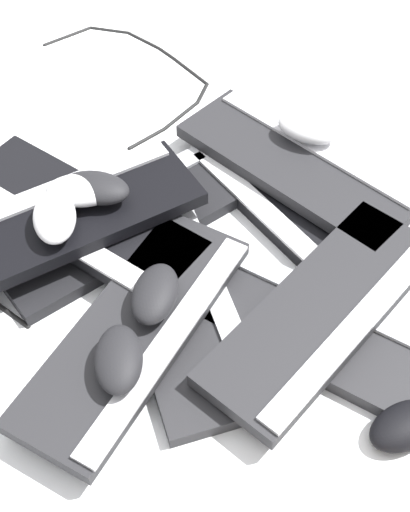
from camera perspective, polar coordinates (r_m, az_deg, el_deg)
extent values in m
plane|color=white|center=(1.12, 0.26, -4.36)|extent=(3.20, 3.20, 0.00)
cube|color=#232326|center=(1.11, -2.20, -3.88)|extent=(0.40, 0.43, 0.02)
cube|color=silver|center=(1.10, 0.59, -2.71)|extent=(0.30, 0.34, 0.01)
cube|color=#232326|center=(1.09, 7.84, -5.53)|extent=(0.15, 0.44, 0.02)
cube|color=#B2B5BA|center=(1.11, 9.20, -3.03)|extent=(0.04, 0.42, 0.01)
cube|color=black|center=(1.24, 7.51, 3.55)|extent=(0.31, 0.46, 0.02)
cube|color=silver|center=(1.20, 5.56, 2.90)|extent=(0.20, 0.40, 0.01)
cube|color=black|center=(1.21, -6.68, 2.24)|extent=(0.46, 0.30, 0.02)
cube|color=#B2B5BA|center=(1.24, -8.17, 4.24)|extent=(0.40, 0.19, 0.01)
cube|color=#232326|center=(1.28, 7.19, 7.09)|extent=(0.24, 0.46, 0.02)
cube|color=silver|center=(1.30, 8.81, 8.78)|extent=(0.12, 0.42, 0.01)
cube|color=#232326|center=(1.05, -5.65, -5.90)|extent=(0.44, 0.16, 0.02)
cube|color=silver|center=(1.02, -3.05, -6.75)|extent=(0.42, 0.05, 0.01)
cube|color=black|center=(1.20, -10.11, 3.15)|extent=(0.18, 0.45, 0.02)
cube|color=silver|center=(1.17, -12.05, 1.98)|extent=(0.07, 0.42, 0.01)
cube|color=black|center=(1.16, -11.07, 2.87)|extent=(0.46, 0.34, 0.02)
cube|color=silver|center=(1.19, -12.25, 5.07)|extent=(0.39, 0.23, 0.01)
cube|color=#232326|center=(1.08, 9.42, -4.35)|extent=(0.46, 0.22, 0.02)
cube|color=#B2B5BA|center=(1.05, 12.02, -5.49)|extent=(0.42, 0.11, 0.01)
ellipsoid|color=black|center=(1.03, 15.71, -12.95)|extent=(0.13, 0.11, 0.04)
ellipsoid|color=silver|center=(1.30, 8.20, 10.07)|extent=(0.07, 0.12, 0.04)
ellipsoid|color=silver|center=(1.15, -9.91, 5.19)|extent=(0.11, 0.13, 0.04)
ellipsoid|color=silver|center=(1.12, -11.94, 3.09)|extent=(0.13, 0.12, 0.04)
ellipsoid|color=black|center=(1.15, -8.72, 5.41)|extent=(0.10, 0.12, 0.04)
ellipsoid|color=black|center=(1.04, -4.03, -3.02)|extent=(0.13, 0.10, 0.04)
ellipsoid|color=black|center=(0.98, -6.92, -8.19)|extent=(0.13, 0.12, 0.04)
cylinder|color=black|center=(1.35, -1.66, 8.28)|extent=(0.11, 0.05, 0.01)
cylinder|color=black|center=(1.33, -5.77, 7.16)|extent=(0.06, 0.09, 0.01)
cylinder|color=black|center=(1.31, -9.03, 5.68)|extent=(0.10, 0.02, 0.01)
cylinder|color=black|center=(1.26, -11.57, 3.31)|extent=(0.08, 0.03, 0.01)
cylinder|color=black|center=(1.24, -15.27, 1.02)|extent=(0.12, 0.05, 0.01)
cylinder|color=black|center=(1.16, -15.91, -3.95)|extent=(0.02, 0.11, 0.01)
sphere|color=black|center=(1.38, 0.25, 9.27)|extent=(0.01, 0.01, 0.01)
sphere|color=black|center=(1.33, -3.63, 7.24)|extent=(0.01, 0.01, 0.01)
sphere|color=black|center=(1.33, -7.90, 7.08)|extent=(0.01, 0.01, 0.01)
sphere|color=black|center=(1.28, -10.20, 4.22)|extent=(0.01, 0.01, 0.01)
sphere|color=black|center=(1.25, -12.96, 2.37)|extent=(0.01, 0.01, 0.01)
sphere|color=black|center=(1.13, -14.01, -5.41)|extent=(0.01, 0.01, 0.01)
cylinder|color=black|center=(1.39, -4.68, 9.43)|extent=(0.08, 0.03, 0.01)
cylinder|color=black|center=(1.44, -1.94, 11.25)|extent=(0.10, 0.02, 0.01)
cylinder|color=black|center=(1.49, -0.22, 12.99)|extent=(0.06, 0.02, 0.01)
cylinder|color=black|center=(1.55, -1.19, 14.65)|extent=(0.05, 0.11, 0.01)
cylinder|color=black|center=(1.60, -3.09, 15.95)|extent=(0.02, 0.05, 0.01)
cylinder|color=black|center=(1.65, -4.94, 16.88)|extent=(0.02, 0.09, 0.01)
cylinder|color=black|center=(1.69, -7.67, 17.55)|extent=(0.04, 0.09, 0.01)
cylinder|color=black|center=(1.68, -10.94, 16.96)|extent=(0.11, 0.05, 0.01)
sphere|color=black|center=(1.37, -6.08, 8.65)|extent=(0.01, 0.01, 0.01)
sphere|color=black|center=(1.41, -3.32, 10.18)|extent=(0.01, 0.01, 0.01)
sphere|color=black|center=(1.47, -0.62, 12.26)|extent=(0.01, 0.01, 0.01)
sphere|color=black|center=(1.52, 0.16, 13.69)|extent=(0.01, 0.01, 0.01)
sphere|color=black|center=(1.59, -2.49, 15.57)|extent=(0.01, 0.01, 0.01)
sphere|color=black|center=(1.62, -3.67, 16.32)|extent=(0.01, 0.01, 0.01)
sphere|color=black|center=(1.68, -6.17, 17.41)|extent=(0.01, 0.01, 0.01)
sphere|color=black|center=(1.70, -9.16, 17.67)|extent=(0.01, 0.01, 0.01)
sphere|color=black|center=(1.67, -12.74, 16.22)|extent=(0.01, 0.01, 0.01)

